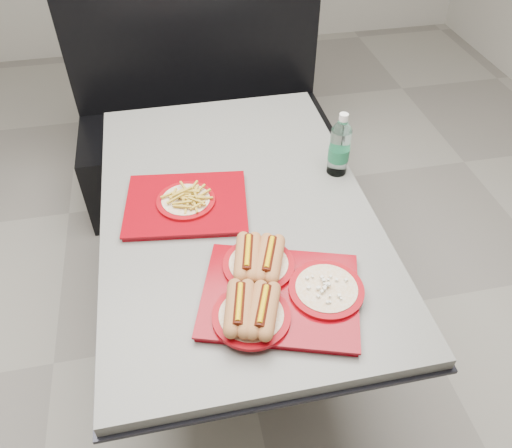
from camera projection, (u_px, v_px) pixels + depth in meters
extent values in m
plane|color=gray|center=(240.00, 332.00, 2.22)|extent=(6.00, 6.00, 0.00)
cylinder|color=black|center=(240.00, 328.00, 2.20)|extent=(0.52, 0.52, 0.05)
cylinder|color=black|center=(238.00, 276.00, 1.95)|extent=(0.11, 0.11, 0.66)
cube|color=black|center=(236.00, 215.00, 1.73)|extent=(0.92, 1.42, 0.01)
cube|color=slate|center=(236.00, 209.00, 1.71)|extent=(0.90, 1.40, 0.04)
cube|color=black|center=(207.00, 157.00, 2.78)|extent=(1.30, 0.55, 0.45)
cube|color=black|center=(194.00, 39.00, 2.56)|extent=(1.30, 0.10, 1.10)
cube|color=maroon|center=(280.00, 297.00, 1.40)|extent=(0.51, 0.44, 0.02)
cube|color=maroon|center=(280.00, 294.00, 1.39)|extent=(0.52, 0.46, 0.01)
cylinder|color=#92040C|center=(251.00, 316.00, 1.33)|extent=(0.21, 0.21, 0.01)
cylinder|color=white|center=(251.00, 315.00, 1.32)|extent=(0.17, 0.17, 0.00)
cylinder|color=#92040C|center=(259.00, 265.00, 1.46)|extent=(0.21, 0.21, 0.01)
cylinder|color=white|center=(259.00, 263.00, 1.46)|extent=(0.17, 0.17, 0.00)
cylinder|color=#92040C|center=(326.00, 289.00, 1.39)|extent=(0.21, 0.21, 0.01)
cylinder|color=white|center=(327.00, 288.00, 1.39)|extent=(0.17, 0.17, 0.00)
cube|color=maroon|center=(187.00, 205.00, 1.69)|extent=(0.43, 0.36, 0.02)
cube|color=maroon|center=(186.00, 203.00, 1.68)|extent=(0.44, 0.37, 0.01)
cylinder|color=#92040C|center=(186.00, 201.00, 1.67)|extent=(0.20, 0.20, 0.01)
cylinder|color=white|center=(186.00, 200.00, 1.67)|extent=(0.16, 0.16, 0.00)
cylinder|color=silver|center=(339.00, 152.00, 1.77)|extent=(0.07, 0.07, 0.18)
cylinder|color=#1A6A41|center=(339.00, 154.00, 1.78)|extent=(0.08, 0.08, 0.05)
cone|color=silver|center=(343.00, 125.00, 1.70)|extent=(0.07, 0.07, 0.04)
cylinder|color=silver|center=(344.00, 117.00, 1.68)|extent=(0.03, 0.03, 0.02)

